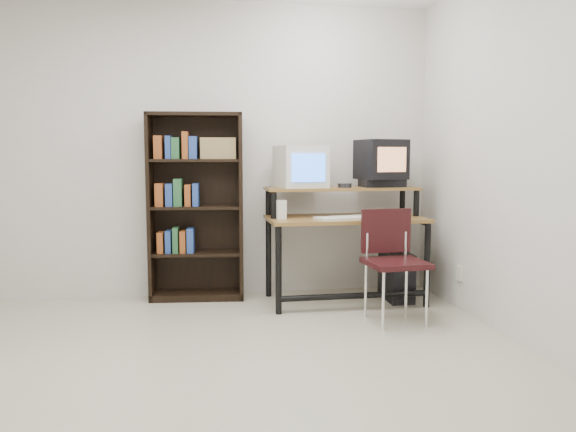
{
  "coord_description": "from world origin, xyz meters",
  "views": [
    {
      "loc": [
        -0.1,
        -3.08,
        1.24
      ],
      "look_at": [
        0.56,
        1.1,
        0.8
      ],
      "focal_mm": 35.0,
      "sensor_mm": 36.0,
      "label": 1
    }
  ],
  "objects": [
    {
      "name": "mousepad",
      "position": [
        1.48,
        1.42,
        0.72
      ],
      "size": [
        0.25,
        0.21,
        0.01
      ],
      "primitive_type": "cube",
      "rotation": [
        0.0,
        0.0,
        -0.16
      ],
      "color": "black",
      "rests_on": "computer_desk"
    },
    {
      "name": "mouse",
      "position": [
        1.47,
        1.44,
        0.74
      ],
      "size": [
        0.11,
        0.08,
        0.03
      ],
      "primitive_type": "cube",
      "rotation": [
        0.0,
        0.0,
        -0.16
      ],
      "color": "white",
      "rests_on": "mousepad"
    },
    {
      "name": "wall_outlet",
      "position": [
        1.99,
        1.15,
        0.3
      ],
      "size": [
        0.02,
        0.08,
        0.12
      ],
      "primitive_type": "cube",
      "color": "beige",
      "rests_on": "right_wall"
    },
    {
      "name": "vcr",
      "position": [
        1.49,
        1.66,
        1.01
      ],
      "size": [
        0.37,
        0.27,
        0.08
      ],
      "primitive_type": "cube",
      "rotation": [
        0.0,
        0.0,
        0.02
      ],
      "color": "black",
      "rests_on": "computer_desk"
    },
    {
      "name": "floor",
      "position": [
        0.0,
        0.0,
        -0.01
      ],
      "size": [
        4.0,
        4.0,
        0.01
      ],
      "primitive_type": "cube",
      "color": "beige",
      "rests_on": "ground"
    },
    {
      "name": "pc_tower",
      "position": [
        1.59,
        1.54,
        0.21
      ],
      "size": [
        0.22,
        0.46,
        0.42
      ],
      "primitive_type": "cube",
      "rotation": [
        0.0,
        0.0,
        -0.03
      ],
      "color": "black",
      "rests_on": "floor"
    },
    {
      "name": "school_chair",
      "position": [
        1.34,
        0.95,
        0.52
      ],
      "size": [
        0.45,
        0.45,
        0.84
      ],
      "rotation": [
        0.0,
        0.0,
        0.08
      ],
      "color": "black",
      "rests_on": "floor"
    },
    {
      "name": "back_wall",
      "position": [
        0.0,
        2.0,
        1.3
      ],
      "size": [
        4.0,
        0.01,
        2.6
      ],
      "primitive_type": "cube",
      "color": "beige",
      "rests_on": "floor"
    },
    {
      "name": "crt_tv",
      "position": [
        1.48,
        1.66,
        1.22
      ],
      "size": [
        0.43,
        0.42,
        0.34
      ],
      "rotation": [
        0.0,
        0.0,
        0.21
      ],
      "color": "black",
      "rests_on": "vcr"
    },
    {
      "name": "cd_spindle",
      "position": [
        1.13,
        1.59,
        0.99
      ],
      "size": [
        0.13,
        0.13,
        0.05
      ],
      "primitive_type": "cylinder",
      "rotation": [
        0.0,
        0.0,
        -0.12
      ],
      "color": "#26262B",
      "rests_on": "computer_desk"
    },
    {
      "name": "computer_desk",
      "position": [
        1.13,
        1.56,
        0.7
      ],
      "size": [
        1.33,
        0.68,
        0.98
      ],
      "rotation": [
        0.0,
        0.0,
        0.01
      ],
      "color": "brown",
      "rests_on": "floor"
    },
    {
      "name": "desk_speaker",
      "position": [
        0.56,
        1.49,
        0.8
      ],
      "size": [
        0.09,
        0.09,
        0.17
      ],
      "primitive_type": "cube",
      "rotation": [
        0.0,
        0.0,
        0.21
      ],
      "color": "beige",
      "rests_on": "computer_desk"
    },
    {
      "name": "keyboard",
      "position": [
        1.07,
        1.37,
        0.74
      ],
      "size": [
        0.51,
        0.31,
        0.03
      ],
      "primitive_type": "cube",
      "rotation": [
        0.0,
        0.0,
        0.24
      ],
      "color": "beige",
      "rests_on": "computer_desk"
    },
    {
      "name": "front_wall",
      "position": [
        0.0,
        -2.0,
        1.3
      ],
      "size": [
        4.0,
        0.01,
        2.6
      ],
      "primitive_type": "cube",
      "color": "beige",
      "rests_on": "floor"
    },
    {
      "name": "right_wall",
      "position": [
        2.0,
        0.0,
        1.3
      ],
      "size": [
        0.01,
        4.0,
        2.6
      ],
      "primitive_type": "cube",
      "color": "beige",
      "rests_on": "floor"
    },
    {
      "name": "bookshelf",
      "position": [
        -0.13,
        1.85,
        0.84
      ],
      "size": [
        0.83,
        0.34,
        1.62
      ],
      "rotation": [
        0.0,
        0.0,
        -0.09
      ],
      "color": "black",
      "rests_on": "floor"
    },
    {
      "name": "crt_monitor",
      "position": [
        0.77,
        1.69,
        1.15
      ],
      "size": [
        0.45,
        0.45,
        0.37
      ],
      "rotation": [
        0.0,
        0.0,
        0.17
      ],
      "color": "beige",
      "rests_on": "computer_desk"
    }
  ]
}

